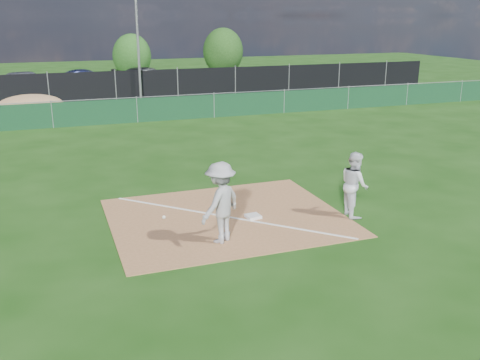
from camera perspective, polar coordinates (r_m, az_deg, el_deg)
name	(u,v)px	position (r m, az deg, el deg)	size (l,w,h in m)	color
ground	(158,144)	(22.52, -8.74, 3.82)	(90.00, 90.00, 0.00)	#163F0D
infield_dirt	(227,217)	(14.16, -1.43, -3.98)	(6.00, 5.00, 0.02)	#9C673E
foul_line	(227,217)	(14.15, -1.43, -3.93)	(0.08, 7.00, 0.01)	white
green_fence	(137,110)	(27.24, -10.92, 7.29)	(44.00, 0.05, 1.20)	#0E341B
dirt_mound	(31,106)	(30.39, -21.43, 7.40)	(3.38, 2.60, 1.17)	#A3784E
black_fence	(116,85)	(35.04, -13.13, 9.79)	(46.00, 0.04, 1.80)	black
parking_lot	(107,90)	(40.08, -13.96, 9.32)	(46.00, 9.00, 0.01)	black
light_pole	(138,34)	(34.72, -10.88, 15.01)	(0.16, 0.16, 8.00)	slate
first_base	(253,216)	(14.09, 1.41, -3.89)	(0.36, 0.36, 0.08)	white
play_at_first	(221,203)	(12.34, -2.09, -2.42)	(2.06, 1.30, 1.92)	#B2B2B4
runner	(354,184)	(14.35, 12.11, -0.44)	(0.84, 0.66, 1.74)	silver
car_left	(29,82)	(39.66, -21.60, 9.73)	(1.88, 4.67, 1.59)	#A1A3A8
car_mid	(88,81)	(39.49, -15.93, 10.15)	(1.56, 4.48, 1.48)	black
car_right	(148,77)	(40.88, -9.75, 10.77)	(2.07, 5.09, 1.48)	black
tree_mid	(132,56)	(46.05, -11.46, 12.83)	(3.14, 3.14, 3.73)	#382316
tree_right	(223,51)	(47.94, -1.82, 13.56)	(3.48, 3.48, 4.13)	#382316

